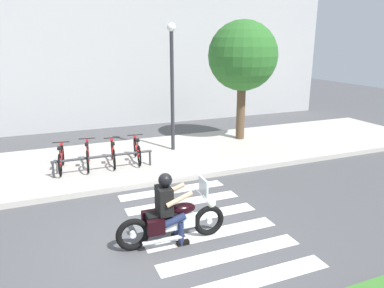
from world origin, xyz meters
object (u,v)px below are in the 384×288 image
object	(u,v)px
bicycle_3	(137,150)
street_lamp	(172,77)
bicycle_1	(88,155)
bike_rack	(104,158)
rider	(168,204)
motorcycle	(173,221)
tree_near_rack	(243,57)
bicycle_2	(113,153)
bicycle_0	(61,159)

from	to	relation	value
bicycle_3	street_lamp	size ratio (longest dim) A/B	0.38
bicycle_1	bike_rack	size ratio (longest dim) A/B	0.59
bicycle_1	bike_rack	distance (m)	0.67
rider	bicycle_3	world-z (taller)	rider
rider	bike_rack	bearing A→B (deg)	97.55
motorcycle	rider	world-z (taller)	rider
street_lamp	tree_near_rack	world-z (taller)	tree_near_rack
rider	bicycle_3	size ratio (longest dim) A/B	0.89
bicycle_3	tree_near_rack	xyz separation A→B (m)	(4.30, 1.16, 2.71)
bicycle_3	tree_near_rack	size ratio (longest dim) A/B	0.36
bike_rack	street_lamp	distance (m)	3.53
bicycle_2	tree_near_rack	distance (m)	5.84
motorcycle	rider	bearing A→B (deg)	175.83
motorcycle	tree_near_rack	xyz separation A→B (m)	(4.79, 5.84, 2.74)
rider	bicycle_0	bearing A→B (deg)	109.54
bicycle_0	street_lamp	size ratio (longest dim) A/B	0.37
bike_rack	bicycle_3	bearing A→B (deg)	26.43
bicycle_2	street_lamp	world-z (taller)	street_lamp
motorcycle	bicycle_3	size ratio (longest dim) A/B	1.34
bicycle_3	bicycle_0	bearing A→B (deg)	-180.00
motorcycle	bicycle_0	world-z (taller)	motorcycle
bicycle_1	bicycle_3	bearing A→B (deg)	0.02
rider	tree_near_rack	xyz separation A→B (m)	(4.87, 5.83, 2.38)
bicycle_1	bike_rack	xyz separation A→B (m)	(0.37, -0.55, 0.05)
bicycle_1	tree_near_rack	size ratio (longest dim) A/B	0.37
rider	street_lamp	world-z (taller)	street_lamp
bicycle_0	bicycle_2	distance (m)	1.49
bike_rack	street_lamp	size ratio (longest dim) A/B	0.66
bicycle_0	bicycle_3	bearing A→B (deg)	0.00
bicycle_1	tree_near_rack	distance (m)	6.48
motorcycle	bicycle_3	world-z (taller)	motorcycle
bicycle_1	bicycle_2	bearing A→B (deg)	0.09
bicycle_1	street_lamp	size ratio (longest dim) A/B	0.39
bicycle_1	tree_near_rack	bearing A→B (deg)	11.30
motorcycle	bicycle_2	bearing A→B (deg)	93.08
motorcycle	bicycle_0	xyz separation A→B (m)	(-1.74, 4.68, 0.04)
rider	tree_near_rack	bearing A→B (deg)	50.16
tree_near_rack	bicycle_0	bearing A→B (deg)	-169.96
bike_rack	tree_near_rack	world-z (taller)	tree_near_rack
rider	bicycle_1	size ratio (longest dim) A/B	0.86
bicycle_0	bicycle_3	xyz separation A→B (m)	(2.23, 0.00, -0.00)
motorcycle	bicycle_0	size ratio (longest dim) A/B	1.36
tree_near_rack	bike_rack	bearing A→B (deg)	-162.47
motorcycle	tree_near_rack	world-z (taller)	tree_near_rack
bicycle_0	bicycle_2	size ratio (longest dim) A/B	0.98
tree_near_rack	street_lamp	bearing A→B (deg)	-172.01
bicycle_2	bike_rack	distance (m)	0.67
street_lamp	bike_rack	bearing A→B (deg)	-152.92
motorcycle	bicycle_3	distance (m)	4.71
motorcycle	street_lamp	world-z (taller)	street_lamp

